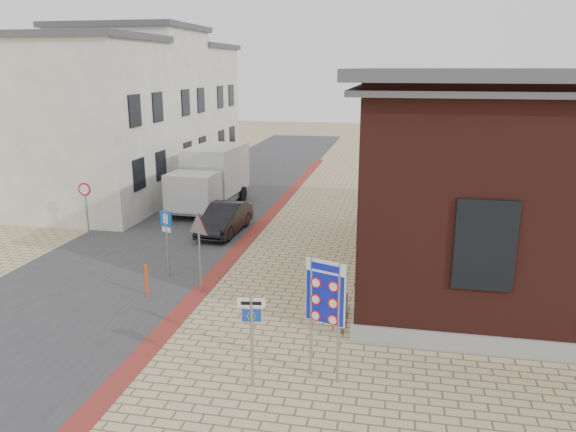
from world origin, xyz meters
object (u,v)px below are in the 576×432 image
Objects in this scene: essen_sign at (252,326)px; bollard at (146,280)px; sedan at (225,219)px; border_sign at (325,295)px; box_truck at (211,178)px; parking_sign at (167,231)px.

essen_sign reaches higher than bollard.
border_sign is at bearing -59.16° from sedan.
essen_sign is (-1.50, -0.62, -0.57)m from border_sign.
essen_sign is 6.30m from bollard.
sedan is 1.71× the size of essen_sign.
box_truck is at bearing 118.68° from sedan.
sedan is 3.83× the size of bollard.
parking_sign reaches higher than sedan.
essen_sign is at bearing -66.87° from sedan.
box_truck is 5.84× the size of bollard.
sedan is 5.39m from parking_sign.
bollard is at bearing 127.32° from essen_sign.
sedan is 7.00m from bollard.
box_truck is at bearing 123.39° from parking_sign.
box_truck reaches higher than essen_sign.
box_truck reaches higher than sedan.
sedan is 0.66× the size of box_truck.
bollard is (1.69, -11.09, -1.05)m from box_truck.
parking_sign reaches higher than essen_sign.
bollard is at bearing -89.72° from sedan.
sedan is at bearing 109.93° from parking_sign.
border_sign is 1.27× the size of essen_sign.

